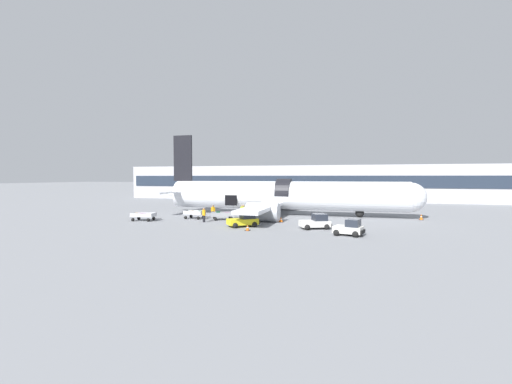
{
  "coord_description": "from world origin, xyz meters",
  "views": [
    {
      "loc": [
        10.83,
        -38.71,
        5.21
      ],
      "look_at": [
        -0.89,
        3.02,
        3.26
      ],
      "focal_mm": 24.0,
      "sensor_mm": 36.0,
      "label": 1
    }
  ],
  "objects_px": {
    "baggage_tug_mid": "(244,220)",
    "baggage_tug_rear": "(316,222)",
    "baggage_cart_loading": "(223,216)",
    "airplane": "(281,196)",
    "baggage_cart_queued": "(195,214)",
    "baggage_tug_lead": "(350,228)",
    "ground_crew_loader_a": "(242,211)",
    "ground_crew_driver": "(204,215)",
    "ground_crew_loader_b": "(243,212)",
    "baggage_cart_empty": "(144,217)",
    "ground_crew_supervisor": "(213,211)"
  },
  "relations": [
    {
      "from": "ground_crew_supervisor",
      "to": "ground_crew_driver",
      "type": "bearing_deg",
      "value": -79.22
    },
    {
      "from": "baggage_cart_queued",
      "to": "ground_crew_driver",
      "type": "xyz_separation_m",
      "value": [
        2.36,
        -2.54,
        0.33
      ]
    },
    {
      "from": "ground_crew_loader_a",
      "to": "ground_crew_loader_b",
      "type": "bearing_deg",
      "value": -67.2
    },
    {
      "from": "baggage_tug_rear",
      "to": "ground_crew_loader_b",
      "type": "height_order",
      "value": "ground_crew_loader_b"
    },
    {
      "from": "baggage_cart_queued",
      "to": "ground_crew_loader_b",
      "type": "distance_m",
      "value": 6.13
    },
    {
      "from": "airplane",
      "to": "ground_crew_driver",
      "type": "bearing_deg",
      "value": -125.89
    },
    {
      "from": "baggage_tug_mid",
      "to": "baggage_cart_empty",
      "type": "relative_size",
      "value": 0.93
    },
    {
      "from": "airplane",
      "to": "ground_crew_loader_a",
      "type": "relative_size",
      "value": 22.24
    },
    {
      "from": "baggage_tug_lead",
      "to": "baggage_tug_mid",
      "type": "distance_m",
      "value": 10.95
    },
    {
      "from": "baggage_cart_loading",
      "to": "ground_crew_supervisor",
      "type": "height_order",
      "value": "ground_crew_supervisor"
    },
    {
      "from": "baggage_tug_lead",
      "to": "ground_crew_loader_b",
      "type": "xyz_separation_m",
      "value": [
        -12.42,
        7.96,
        0.32
      ]
    },
    {
      "from": "baggage_cart_loading",
      "to": "ground_crew_loader_b",
      "type": "xyz_separation_m",
      "value": [
        2.35,
        0.67,
        0.47
      ]
    },
    {
      "from": "baggage_cart_queued",
      "to": "airplane",
      "type": "bearing_deg",
      "value": 37.29
    },
    {
      "from": "ground_crew_loader_a",
      "to": "ground_crew_driver",
      "type": "bearing_deg",
      "value": -117.65
    },
    {
      "from": "baggage_tug_lead",
      "to": "baggage_tug_rear",
      "type": "height_order",
      "value": "baggage_tug_rear"
    },
    {
      "from": "ground_crew_loader_a",
      "to": "baggage_cart_loading",
      "type": "bearing_deg",
      "value": -117.97
    },
    {
      "from": "ground_crew_driver",
      "to": "baggage_cart_empty",
      "type": "bearing_deg",
      "value": -173.85
    },
    {
      "from": "airplane",
      "to": "ground_crew_driver",
      "type": "xyz_separation_m",
      "value": [
        -6.99,
        -9.66,
        -1.72
      ]
    },
    {
      "from": "baggage_cart_loading",
      "to": "baggage_cart_queued",
      "type": "distance_m",
      "value": 3.72
    },
    {
      "from": "baggage_tug_lead",
      "to": "ground_crew_supervisor",
      "type": "relative_size",
      "value": 1.85
    },
    {
      "from": "baggage_cart_empty",
      "to": "baggage_tug_lead",
      "type": "bearing_deg",
      "value": -9.37
    },
    {
      "from": "airplane",
      "to": "ground_crew_loader_b",
      "type": "relative_size",
      "value": 19.66
    },
    {
      "from": "baggage_tug_lead",
      "to": "ground_crew_supervisor",
      "type": "distance_m",
      "value": 19.54
    },
    {
      "from": "baggage_cart_loading",
      "to": "ground_crew_loader_a",
      "type": "bearing_deg",
      "value": 62.03
    },
    {
      "from": "ground_crew_driver",
      "to": "ground_crew_supervisor",
      "type": "relative_size",
      "value": 1.07
    },
    {
      "from": "baggage_tug_lead",
      "to": "baggage_cart_queued",
      "type": "bearing_deg",
      "value": 158.69
    },
    {
      "from": "baggage_tug_mid",
      "to": "baggage_cart_queued",
      "type": "bearing_deg",
      "value": 149.38
    },
    {
      "from": "ground_crew_loader_a",
      "to": "baggage_cart_queued",
      "type": "bearing_deg",
      "value": -151.22
    },
    {
      "from": "ground_crew_loader_b",
      "to": "ground_crew_driver",
      "type": "distance_m",
      "value": 4.95
    },
    {
      "from": "baggage_tug_mid",
      "to": "baggage_tug_rear",
      "type": "relative_size",
      "value": 1.02
    },
    {
      "from": "baggage_tug_lead",
      "to": "baggage_cart_queued",
      "type": "height_order",
      "value": "baggage_tug_lead"
    },
    {
      "from": "airplane",
      "to": "baggage_cart_loading",
      "type": "xyz_separation_m",
      "value": [
        -5.64,
        -7.04,
        -2.1
      ]
    },
    {
      "from": "baggage_tug_lead",
      "to": "ground_crew_driver",
      "type": "relative_size",
      "value": 1.73
    },
    {
      "from": "baggage_tug_mid",
      "to": "baggage_cart_queued",
      "type": "distance_m",
      "value": 9.11
    },
    {
      "from": "ground_crew_loader_b",
      "to": "baggage_tug_lead",
      "type": "bearing_deg",
      "value": -32.66
    },
    {
      "from": "baggage_tug_lead",
      "to": "baggage_cart_empty",
      "type": "relative_size",
      "value": 0.77
    },
    {
      "from": "baggage_tug_rear",
      "to": "baggage_cart_queued",
      "type": "bearing_deg",
      "value": 164.96
    },
    {
      "from": "baggage_cart_queued",
      "to": "baggage_tug_mid",
      "type": "bearing_deg",
      "value": -30.62
    },
    {
      "from": "baggage_tug_rear",
      "to": "baggage_cart_empty",
      "type": "bearing_deg",
      "value": 177.85
    },
    {
      "from": "ground_crew_loader_b",
      "to": "ground_crew_driver",
      "type": "bearing_deg",
      "value": -138.39
    },
    {
      "from": "ground_crew_loader_a",
      "to": "baggage_tug_lead",
      "type": "bearing_deg",
      "value": -37.1
    },
    {
      "from": "airplane",
      "to": "baggage_cart_loading",
      "type": "relative_size",
      "value": 10.04
    },
    {
      "from": "airplane",
      "to": "baggage_tug_mid",
      "type": "distance_m",
      "value": 12.02
    },
    {
      "from": "ground_crew_loader_a",
      "to": "ground_crew_loader_b",
      "type": "height_order",
      "value": "ground_crew_loader_b"
    },
    {
      "from": "baggage_cart_loading",
      "to": "airplane",
      "type": "bearing_deg",
      "value": 51.31
    },
    {
      "from": "airplane",
      "to": "ground_crew_loader_a",
      "type": "bearing_deg",
      "value": -134.28
    },
    {
      "from": "baggage_tug_lead",
      "to": "baggage_cart_queued",
      "type": "xyz_separation_m",
      "value": [
        -18.49,
        7.21,
        -0.1
      ]
    },
    {
      "from": "baggage_cart_queued",
      "to": "ground_crew_supervisor",
      "type": "bearing_deg",
      "value": 58.43
    },
    {
      "from": "ground_crew_loader_b",
      "to": "ground_crew_supervisor",
      "type": "relative_size",
      "value": 1.17
    },
    {
      "from": "airplane",
      "to": "ground_crew_loader_a",
      "type": "distance_m",
      "value": 6.22
    }
  ]
}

